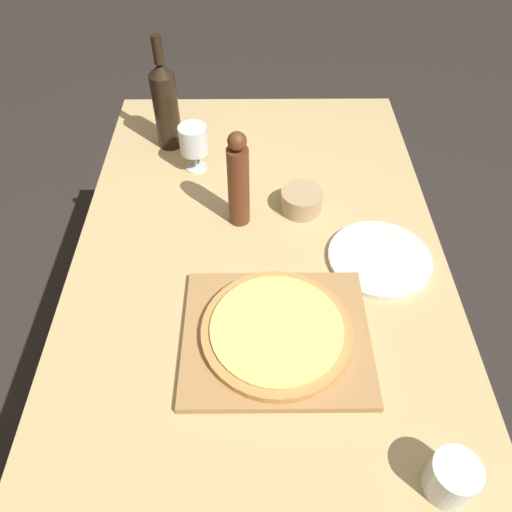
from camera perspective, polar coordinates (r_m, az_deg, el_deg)
ground_plane at (r=1.83m, az=0.29°, el=-18.88°), size 12.00×12.00×0.00m
dining_table at (r=1.24m, az=0.41°, el=-6.26°), size 0.92×1.70×0.76m
cutting_board at (r=1.08m, az=2.33°, el=-9.12°), size 0.40×0.34×0.02m
pizza at (r=1.07m, az=2.37°, el=-8.51°), size 0.32×0.32×0.02m
wine_bottle at (r=1.54m, az=-10.30°, el=16.69°), size 0.07×0.07×0.34m
pepper_mill at (r=1.24m, az=-2.03°, el=8.50°), size 0.05×0.05×0.27m
wine_glass at (r=1.45m, az=-7.16°, el=12.95°), size 0.08×0.08×0.14m
small_bowl at (r=1.35m, az=5.21°, el=6.30°), size 0.11×0.11×0.06m
drinking_tumbler at (r=0.98m, az=21.46°, el=-22.52°), size 0.08×0.08×0.08m
dinner_plate at (r=1.26m, az=13.94°, el=-0.26°), size 0.25×0.25×0.01m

